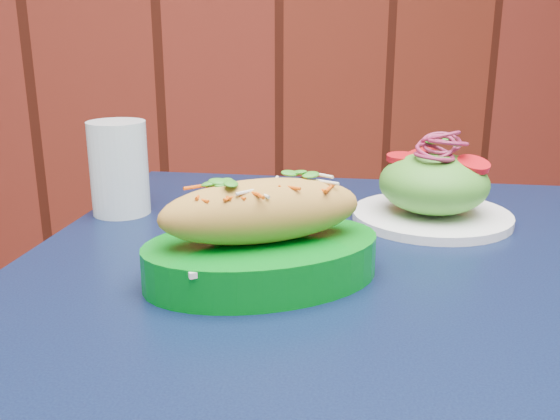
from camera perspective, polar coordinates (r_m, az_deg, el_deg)
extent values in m
cube|color=black|center=(0.72, 7.90, -5.89)|extent=(1.03, 1.03, 0.03)
cylinder|color=black|center=(1.24, -8.57, -15.25)|extent=(0.04, 0.04, 0.72)
cylinder|color=black|center=(1.24, 23.64, -16.64)|extent=(0.04, 0.04, 0.72)
cube|color=white|center=(0.65, -1.64, -3.10)|extent=(0.21, 0.15, 0.01)
ellipsoid|color=gold|center=(0.64, -1.66, -0.07)|extent=(0.22, 0.10, 0.07)
cylinder|color=white|center=(0.88, 13.66, -0.54)|extent=(0.22, 0.22, 0.01)
ellipsoid|color=#4C992D|center=(0.87, 13.87, 2.39)|extent=(0.15, 0.15, 0.08)
cylinder|color=red|center=(0.86, 17.28, 4.33)|extent=(0.04, 0.04, 0.01)
cylinder|color=red|center=(0.87, 11.15, 5.03)|extent=(0.04, 0.04, 0.01)
cylinder|color=red|center=(0.90, 12.81, 5.28)|extent=(0.04, 0.04, 0.01)
torus|color=maroon|center=(0.86, 14.08, 5.34)|extent=(0.05, 0.05, 0.00)
torus|color=maroon|center=(0.86, 14.10, 5.60)|extent=(0.05, 0.05, 0.00)
torus|color=maroon|center=(0.86, 14.12, 5.86)|extent=(0.05, 0.05, 0.00)
torus|color=maroon|center=(0.86, 14.14, 6.12)|extent=(0.05, 0.05, 0.00)
torus|color=maroon|center=(0.86, 14.16, 6.38)|extent=(0.05, 0.05, 0.00)
torus|color=maroon|center=(0.86, 14.18, 6.64)|extent=(0.05, 0.05, 0.00)
cylinder|color=silver|center=(0.91, -14.50, 3.73)|extent=(0.08, 0.08, 0.13)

